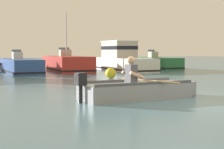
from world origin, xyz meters
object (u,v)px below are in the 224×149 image
moored_boat_green (156,63)px  mooring_buoy (111,73)px  moored_boat_blue (19,66)px  moored_boat_red (67,64)px  rowboat_with_person (138,90)px  moored_boat_white (121,59)px

moored_boat_green → mooring_buoy: 9.74m
moored_boat_blue → moored_boat_red: 3.09m
moored_boat_green → mooring_buoy: bearing=-140.7°
mooring_buoy → moored_boat_blue: bearing=109.7°
rowboat_with_person → moored_boat_white: size_ratio=0.53×
moored_boat_blue → mooring_buoy: size_ratio=11.62×
moored_boat_white → moored_boat_green: 3.36m
rowboat_with_person → mooring_buoy: size_ratio=7.03×
rowboat_with_person → mooring_buoy: bearing=65.5°
rowboat_with_person → moored_boat_blue: size_ratio=0.61×
rowboat_with_person → moored_boat_white: bearing=59.5°
moored_boat_blue → rowboat_with_person: bearing=-92.1°
moored_boat_blue → moored_boat_white: bearing=-9.9°
moored_boat_blue → moored_boat_green: (10.01, -0.73, 0.00)m
moored_boat_red → moored_boat_green: size_ratio=1.19×
moored_boat_red → moored_boat_white: moored_boat_red is taller
moored_boat_white → mooring_buoy: size_ratio=13.15×
moored_boat_blue → moored_boat_green: bearing=-4.1°
moored_boat_blue → moored_boat_white: size_ratio=0.88×
rowboat_with_person → mooring_buoy: 7.12m
moored_boat_red → mooring_buoy: moored_boat_red is taller
moored_boat_white → mooring_buoy: moored_boat_white is taller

